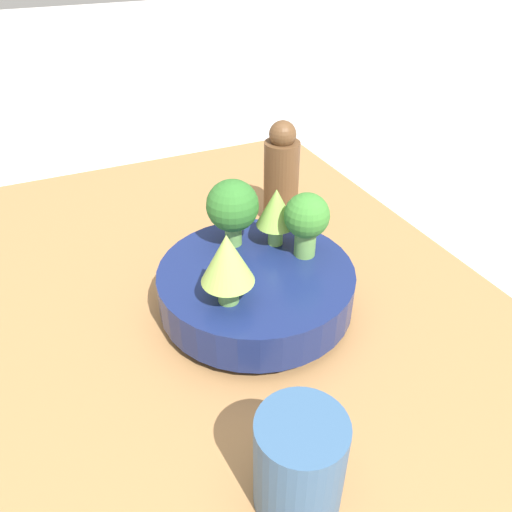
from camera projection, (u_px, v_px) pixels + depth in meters
ground_plane at (254, 354)px, 0.63m from camera, size 6.00×6.00×0.00m
table at (254, 340)px, 0.62m from camera, size 1.06×0.65×0.05m
bowl at (256, 287)px, 0.61m from camera, size 0.24×0.24×0.06m
broccoli_floret_front at (307, 219)px, 0.59m from camera, size 0.05×0.05×0.08m
romanesco_piece_far at (227, 261)px, 0.52m from camera, size 0.06×0.06×0.09m
romanesco_piece_near at (276, 209)px, 0.61m from camera, size 0.05×0.05×0.08m
broccoli_floret_right at (233, 207)px, 0.61m from camera, size 0.07×0.07×0.09m
cup at (299, 464)px, 0.40m from camera, size 0.07×0.07×0.10m
pepper_mill at (281, 175)px, 0.77m from camera, size 0.05×0.05×0.16m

